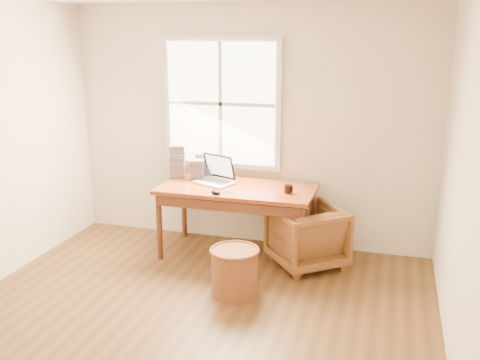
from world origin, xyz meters
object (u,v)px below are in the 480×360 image
(desk, at_px, (237,189))
(cd_stack_a, at_px, (202,164))
(wicker_stool, at_px, (235,272))
(coffee_mug, at_px, (288,189))
(armchair, at_px, (307,236))
(laptop, at_px, (214,169))

(desk, xyz_separation_m, cd_stack_a, (-0.51, 0.35, 0.15))
(wicker_stool, relative_size, coffee_mug, 4.93)
(desk, relative_size, cd_stack_a, 6.28)
(armchair, distance_m, coffee_mug, 0.52)
(laptop, bearing_deg, wicker_stool, -37.87)
(desk, bearing_deg, armchair, -5.24)
(coffee_mug, distance_m, cd_stack_a, 1.15)
(desk, xyz_separation_m, armchair, (0.75, -0.07, -0.42))
(coffee_mug, bearing_deg, wicker_stool, -110.32)
(laptop, xyz_separation_m, coffee_mug, (0.82, -0.12, -0.12))
(laptop, distance_m, coffee_mug, 0.83)
(wicker_stool, xyz_separation_m, coffee_mug, (0.31, 0.80, 0.58))
(desk, height_order, cd_stack_a, cd_stack_a)
(laptop, relative_size, cd_stack_a, 1.81)
(desk, distance_m, cd_stack_a, 0.64)
(wicker_stool, relative_size, laptop, 0.92)
(armchair, height_order, cd_stack_a, cd_stack_a)
(desk, relative_size, armchair, 2.35)
(wicker_stool, bearing_deg, laptop, 118.62)
(coffee_mug, xyz_separation_m, cd_stack_a, (-1.06, 0.43, 0.08))
(armchair, relative_size, coffee_mug, 7.94)
(desk, height_order, coffee_mug, coffee_mug)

